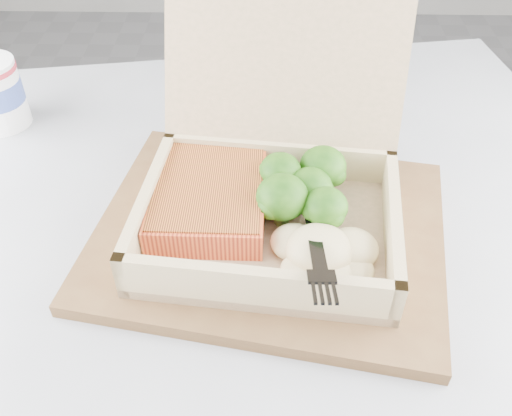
{
  "coord_description": "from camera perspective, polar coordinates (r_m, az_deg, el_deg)",
  "views": [
    {
      "loc": [
        -0.68,
        -0.6,
        1.13
      ],
      "look_at": [
        -0.69,
        -0.22,
        0.78
      ],
      "focal_mm": 40.0,
      "sensor_mm": 36.0,
      "label": 1
    }
  ],
  "objects": [
    {
      "name": "cafe_table",
      "position": [
        0.68,
        -1.02,
        -17.11
      ],
      "size": [
        0.95,
        0.95,
        0.74
      ],
      "rotation": [
        0.0,
        0.0,
        0.16
      ],
      "color": "black",
      "rests_on": "floor"
    },
    {
      "name": "serving_tray",
      "position": [
        0.55,
        1.35,
        -2.42
      ],
      "size": [
        0.37,
        0.31,
        0.01
      ],
      "primitive_type": "cube",
      "rotation": [
        0.0,
        0.0,
        -0.18
      ],
      "color": "brown",
      "rests_on": "cafe_table"
    },
    {
      "name": "takeout_container",
      "position": [
        0.53,
        1.82,
        4.33
      ],
      "size": [
        0.26,
        0.28,
        0.21
      ],
      "rotation": [
        0.0,
        0.0,
        -0.11
      ],
      "color": "tan",
      "rests_on": "serving_tray"
    },
    {
      "name": "salmon_fillet",
      "position": [
        0.54,
        -4.68,
        1.23
      ],
      "size": [
        0.11,
        0.14,
        0.03
      ],
      "primitive_type": "cube",
      "rotation": [
        0.0,
        0.0,
        -0.02
      ],
      "color": "orange",
      "rests_on": "takeout_container"
    },
    {
      "name": "broccoli_pile",
      "position": [
        0.53,
        5.37,
        1.62
      ],
      "size": [
        0.11,
        0.11,
        0.04
      ],
      "primitive_type": null,
      "color": "#417C1B",
      "rests_on": "takeout_container"
    },
    {
      "name": "mashed_potatoes",
      "position": [
        0.49,
        6.35,
        -4.15
      ],
      "size": [
        0.09,
        0.08,
        0.03
      ],
      "primitive_type": "ellipsoid",
      "color": "beige",
      "rests_on": "takeout_container"
    },
    {
      "name": "plastic_fork",
      "position": [
        0.49,
        5.73,
        -1.37
      ],
      "size": [
        0.02,
        0.15,
        0.03
      ],
      "rotation": [
        0.0,
        0.0,
        3.15
      ],
      "color": "black",
      "rests_on": "mashed_potatoes"
    },
    {
      "name": "receipt",
      "position": [
        0.69,
        -2.29,
        7.56
      ],
      "size": [
        0.09,
        0.16,
        0.0
      ],
      "primitive_type": "cube",
      "rotation": [
        0.0,
        0.0,
        -0.01
      ],
      "color": "silver",
      "rests_on": "cafe_table"
    }
  ]
}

